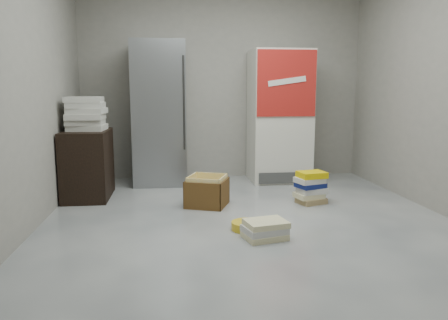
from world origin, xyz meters
name	(u,v)px	position (x,y,z in m)	size (l,w,h in m)	color
ground	(254,229)	(0.00, 0.00, 0.00)	(5.00, 5.00, 0.00)	beige
room_shell	(256,28)	(0.00, 0.00, 1.80)	(4.04, 5.04, 2.82)	gray
steel_fridge	(160,114)	(-0.90, 2.13, 0.95)	(0.70, 0.72, 1.90)	#979A9F
coke_cooler	(279,116)	(0.75, 2.12, 0.90)	(0.80, 0.73, 1.80)	silver
wood_shelf	(88,164)	(-1.73, 1.40, 0.40)	(0.50, 0.80, 0.80)	black
supply_box_stack	(86,114)	(-1.72, 1.40, 0.99)	(0.44, 0.44, 0.39)	silver
phonebook_stack_main	(311,187)	(0.80, 0.82, 0.18)	(0.38, 0.32, 0.36)	#9A8054
phonebook_stack_side	(265,230)	(0.05, -0.27, 0.08)	(0.41, 0.35, 0.16)	beige
cardboard_box	(207,193)	(-0.36, 0.86, 0.14)	(0.53, 0.53, 0.34)	yellow
bucket_lid	(246,226)	(-0.07, -0.02, 0.04)	(0.28, 0.28, 0.07)	gold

